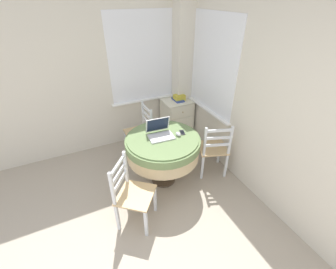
{
  "coord_description": "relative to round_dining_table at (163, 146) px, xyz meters",
  "views": [
    {
      "loc": [
        0.18,
        -0.76,
        2.41
      ],
      "look_at": [
        1.34,
        1.69,
        0.68
      ],
      "focal_mm": 24.0,
      "sensor_mm": 36.0,
      "label": 1
    }
  ],
  "objects": [
    {
      "name": "dining_chair_near_right_window",
      "position": [
        0.75,
        -0.16,
        -0.18
      ],
      "size": [
        0.52,
        0.51,
        0.89
      ],
      "color": "tan",
      "rests_on": "ground_plane"
    },
    {
      "name": "computer_mouse",
      "position": [
        0.21,
        -0.04,
        0.16
      ],
      "size": [
        0.06,
        0.09,
        0.05
      ],
      "color": "silver",
      "rests_on": "round_dining_table"
    },
    {
      "name": "book_on_cabinet",
      "position": [
        0.76,
        1.01,
        0.15
      ],
      "size": [
        0.15,
        0.24,
        0.02
      ],
      "color": "#33478C",
      "rests_on": "corner_cabinet"
    },
    {
      "name": "cell_phone",
      "position": [
        0.3,
        -0.0,
        0.15
      ],
      "size": [
        0.08,
        0.13,
        0.01
      ],
      "color": "#2D2D33",
      "rests_on": "round_dining_table"
    },
    {
      "name": "storage_box",
      "position": [
        0.78,
        1.0,
        0.19
      ],
      "size": [
        0.19,
        0.14,
        0.1
      ],
      "color": "gold",
      "rests_on": "corner_cabinet"
    },
    {
      "name": "corner_room_shell",
      "position": [
        0.1,
        0.27,
        0.66
      ],
      "size": [
        4.49,
        4.69,
        2.55
      ],
      "color": "beige",
      "rests_on": "ground_plane"
    },
    {
      "name": "dining_chair_near_back_window",
      "position": [
        -0.07,
        0.76,
        -0.18
      ],
      "size": [
        0.4,
        0.42,
        0.89
      ],
      "color": "tan",
      "rests_on": "ground_plane"
    },
    {
      "name": "dining_chair_camera_near",
      "position": [
        -0.61,
        -0.48,
        -0.18
      ],
      "size": [
        0.57,
        0.57,
        0.89
      ],
      "color": "tan",
      "rests_on": "ground_plane"
    },
    {
      "name": "corner_cabinet",
      "position": [
        0.75,
        1.02,
        -0.24
      ],
      "size": [
        0.52,
        0.47,
        0.75
      ],
      "color": "silver",
      "rests_on": "ground_plane"
    },
    {
      "name": "laptop",
      "position": [
        -0.01,
        0.06,
        0.19
      ],
      "size": [
        0.35,
        0.31,
        0.23
      ],
      "color": "silver",
      "rests_on": "round_dining_table"
    },
    {
      "name": "round_dining_table",
      "position": [
        0.0,
        0.0,
        0.0
      ],
      "size": [
        1.02,
        1.02,
        0.76
      ],
      "color": "#4C3D2D",
      "rests_on": "ground_plane"
    }
  ]
}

